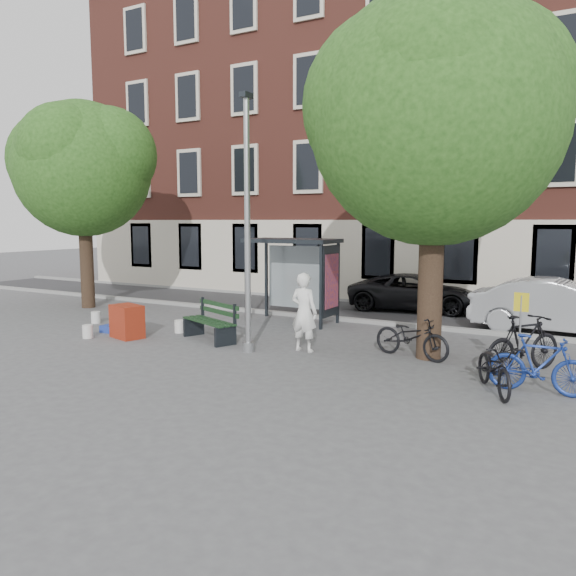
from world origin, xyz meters
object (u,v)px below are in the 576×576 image
(bike_a, at_px, (412,336))
(bike_c, at_px, (495,368))
(lamppost, at_px, (247,237))
(notice_sign, at_px, (521,317))
(car_dark, at_px, (416,292))
(car_silver, at_px, (559,307))
(bench, at_px, (211,323))
(red_stand, at_px, (127,321))
(bike_b, at_px, (539,365))
(painter, at_px, (304,312))
(bus_shelter, at_px, (305,262))
(bike_d, at_px, (523,343))

(bike_a, distance_m, bike_c, 2.81)
(lamppost, bearing_deg, notice_sign, 9.44)
(lamppost, distance_m, car_dark, 8.64)
(bike_a, bearing_deg, car_silver, -16.08)
(lamppost, xyz_separation_m, notice_sign, (6.01, 1.00, -1.58))
(bench, relative_size, red_stand, 2.25)
(car_dark, bearing_deg, bench, 148.68)
(bench, bearing_deg, bike_c, 13.99)
(bike_b, bearing_deg, painter, 79.33)
(car_silver, height_order, notice_sign, notice_sign)
(car_dark, height_order, car_silver, car_silver)
(bus_shelter, relative_size, bike_c, 1.59)
(bench, bearing_deg, car_dark, 89.11)
(bike_d, distance_m, car_silver, 4.80)
(car_silver, distance_m, red_stand, 11.99)
(painter, distance_m, red_stand, 5.05)
(notice_sign, bearing_deg, car_silver, 94.39)
(bus_shelter, relative_size, painter, 1.48)
(car_silver, relative_size, red_stand, 5.22)
(car_dark, xyz_separation_m, notice_sign, (4.31, -7.20, 0.56))
(car_silver, bearing_deg, bus_shelter, 107.24)
(painter, relative_size, bike_a, 1.00)
(painter, height_order, red_stand, painter)
(bike_d, bearing_deg, bike_c, 116.53)
(bike_c, bearing_deg, notice_sign, 54.26)
(lamppost, distance_m, bench, 2.89)
(bus_shelter, xyz_separation_m, bike_a, (4.26, -2.77, -1.41))
(bus_shelter, height_order, notice_sign, bus_shelter)
(bus_shelter, relative_size, bike_b, 1.56)
(bench, xyz_separation_m, red_stand, (-2.18, -0.87, -0.01))
(car_silver, bearing_deg, painter, 137.14)
(bike_a, bearing_deg, red_stand, 116.46)
(bench, distance_m, car_dark, 8.26)
(bench, distance_m, bike_a, 5.30)
(bike_a, bearing_deg, painter, 118.50)
(lamppost, bearing_deg, bike_c, -4.95)
(car_dark, relative_size, red_stand, 5.18)
(bike_b, bearing_deg, lamppost, 87.23)
(car_silver, distance_m, notice_sign, 5.08)
(bike_c, bearing_deg, lamppost, 148.22)
(bus_shelter, relative_size, bike_a, 1.48)
(bike_b, bearing_deg, car_silver, -0.43)
(lamppost, relative_size, bike_d, 2.98)
(bench, distance_m, notice_sign, 7.66)
(lamppost, bearing_deg, car_dark, 78.28)
(car_silver, bearing_deg, car_dark, 67.30)
(bike_a, relative_size, red_stand, 2.14)
(lamppost, bearing_deg, bench, 158.60)
(lamppost, xyz_separation_m, car_dark, (1.70, 8.20, -2.14))
(lamppost, distance_m, bus_shelter, 4.24)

